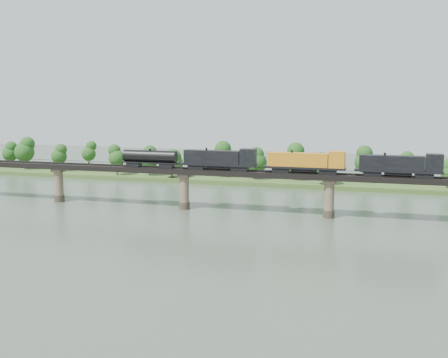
# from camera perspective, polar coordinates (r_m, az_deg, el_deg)

# --- Properties ---
(ground) EXTENTS (400.00, 400.00, 0.00)m
(ground) POSITION_cam_1_polar(r_m,az_deg,el_deg) (130.96, -8.63, -5.54)
(ground) COLOR #384838
(ground) RESTS_ON ground
(far_bank) EXTENTS (300.00, 24.00, 1.60)m
(far_bank) POSITION_cam_1_polar(r_m,az_deg,el_deg) (209.46, 1.21, 0.03)
(far_bank) COLOR #375321
(far_bank) RESTS_ON ground
(bridge) EXTENTS (236.00, 30.00, 11.50)m
(bridge) POSITION_cam_1_polar(r_m,az_deg,el_deg) (156.96, -4.05, -1.10)
(bridge) COLOR #473A2D
(bridge) RESTS_ON ground
(bridge_superstructure) EXTENTS (220.00, 4.90, 0.75)m
(bridge_superstructure) POSITION_cam_1_polar(r_m,az_deg,el_deg) (156.04, -4.08, 1.19)
(bridge_superstructure) COLOR black
(bridge_superstructure) RESTS_ON bridge
(far_treeline) EXTENTS (289.06, 17.54, 13.60)m
(far_treeline) POSITION_cam_1_polar(r_m,az_deg,el_deg) (206.48, -1.30, 2.15)
(far_treeline) COLOR #382619
(far_treeline) RESTS_ON far_bank
(freight_train) EXTENTS (85.98, 3.35, 5.92)m
(freight_train) POSITION_cam_1_polar(r_m,az_deg,el_deg) (148.75, 5.25, 1.80)
(freight_train) COLOR black
(freight_train) RESTS_ON bridge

